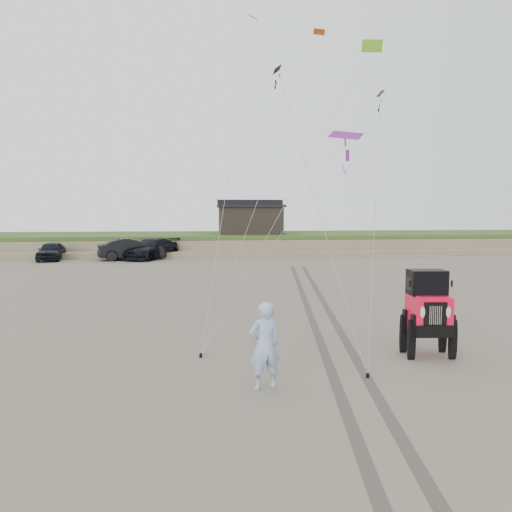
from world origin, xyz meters
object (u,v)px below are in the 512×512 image
object	(u,v)px
truck_b	(131,249)
man	(265,345)
cabin	(250,218)
jeep	(428,322)
truck_c	(151,249)
truck_a	(51,251)

from	to	relation	value
truck_b	man	bearing A→B (deg)	179.12
cabin	jeep	bearing A→B (deg)	-87.81
man	truck_c	bearing A→B (deg)	-92.89
cabin	truck_b	distance (m)	13.28
cabin	truck_a	size ratio (longest dim) A/B	1.46
jeep	truck_b	bearing A→B (deg)	117.33
cabin	jeep	xyz separation A→B (m)	(1.39, -36.37, -2.29)
jeep	truck_c	bearing A→B (deg)	114.25
truck_b	jeep	size ratio (longest dim) A/B	1.04
truck_a	truck_c	size ratio (longest dim) A/B	0.75
truck_a	truck_b	xyz separation A→B (m)	(6.38, -0.27, 0.13)
truck_c	man	xyz separation A→B (m)	(5.54, -31.13, 0.14)
jeep	cabin	bearing A→B (deg)	96.94
truck_b	jeep	bearing A→B (deg)	-171.39
man	jeep	bearing A→B (deg)	-170.09
truck_b	man	world-z (taller)	man
cabin	truck_c	xyz separation A→B (m)	(-8.92, -7.25, -2.38)
cabin	man	xyz separation A→B (m)	(-3.38, -38.38, -2.25)
truck_a	truck_c	xyz separation A→B (m)	(7.94, 0.28, 0.11)
cabin	man	size ratio (longest dim) A/B	3.23
cabin	truck_b	world-z (taller)	cabin
truck_b	truck_c	distance (m)	1.66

